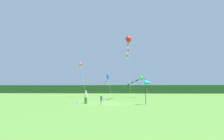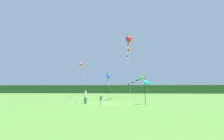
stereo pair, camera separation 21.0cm
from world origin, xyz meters
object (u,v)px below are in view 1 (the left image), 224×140
kite_red (128,42)px  cooler_box (78,102)px  kite_rainbow (80,64)px  kite_green (138,79)px  person_adult (86,96)px  person_child (101,99)px  kite_blue (107,77)px  banner_flag_pole (148,83)px

kite_red → cooler_box: bearing=-133.0°
kite_rainbow → kite_green: 13.55m
person_adult → cooler_box: size_ratio=4.17×
kite_green → kite_rainbow: bearing=171.5°
kite_red → person_adult: bearing=-128.2°
kite_red → person_child: bearing=-113.7°
person_adult → kite_rainbow: size_ratio=0.20×
cooler_box → kite_blue: (2.08, 17.86, 4.35)m
person_adult → kite_green: 16.70m
person_child → cooler_box: person_child is taller
person_adult → kite_red: 12.94m
kite_rainbow → cooler_box: bearing=-76.1°
kite_blue → kite_red: size_ratio=0.66×
banner_flag_pole → kite_rainbow: kite_rainbow is taller
kite_blue → kite_rainbow: bearing=-166.0°
person_adult → banner_flag_pole: bearing=-6.6°
person_child → kite_green: bearing=69.5°
person_adult → kite_rainbow: bearing=107.2°
kite_rainbow → kite_blue: 7.00m
person_child → kite_blue: (-1.07, 18.80, 3.89)m
person_child → kite_red: kite_red is taller
banner_flag_pole → kite_rainbow: size_ratio=0.39×
person_child → cooler_box: size_ratio=2.79×
banner_flag_pole → kite_red: 11.20m
person_child → kite_red: size_ratio=0.10×
person_adult → banner_flag_pole: (7.84, -0.91, 1.69)m
person_child → kite_red: (3.58, 8.18, 9.36)m
person_adult → kite_red: bearing=51.8°
kite_rainbow → kite_red: 14.32m
person_adult → kite_blue: bearing=86.6°
kite_green → banner_flag_pole: bearing=-90.1°
cooler_box → banner_flag_pole: (8.86, -0.93, 2.46)m
kite_rainbow → banner_flag_pole: bearing=-53.2°
kite_red → banner_flag_pole: bearing=-75.5°
person_adult → cooler_box: bearing=178.5°
kite_blue → cooler_box: bearing=-96.7°
kite_blue → kite_green: bearing=-27.0°
person_adult → kite_rainbow: 18.35m
kite_blue → kite_red: kite_red is taller
person_adult → banner_flag_pole: banner_flag_pole is taller
person_child → kite_rainbow: size_ratio=0.14×
banner_flag_pole → kite_blue: 20.07m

